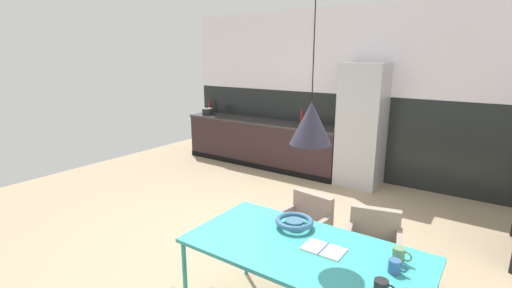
{
  "coord_description": "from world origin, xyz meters",
  "views": [
    {
      "loc": [
        2.29,
        -3.04,
        2.14
      ],
      "look_at": [
        -0.29,
        0.67,
        1.03
      ],
      "focal_mm": 25.44,
      "sensor_mm": 36.0,
      "label": 1
    }
  ],
  "objects_px": {
    "bottle_spice_small": "(209,107)",
    "mug_glass_clear": "(399,255)",
    "pendant_lamp_over_table_near": "(311,123)",
    "bottle_oil_tall": "(302,118)",
    "refrigerator_column": "(362,126)",
    "mug_white_ceramic": "(395,266)",
    "dining_table": "(304,253)",
    "open_book": "(324,249)",
    "cooking_pot": "(207,111)",
    "fruit_bowl": "(294,222)",
    "mug_tall_blue": "(382,287)",
    "armchair_far_side": "(373,239)",
    "armchair_by_stool": "(306,221)"
  },
  "relations": [
    {
      "from": "dining_table",
      "to": "mug_glass_clear",
      "type": "distance_m",
      "value": 0.66
    },
    {
      "from": "dining_table",
      "to": "mug_white_ceramic",
      "type": "height_order",
      "value": "mug_white_ceramic"
    },
    {
      "from": "dining_table",
      "to": "mug_tall_blue",
      "type": "bearing_deg",
      "value": -18.38
    },
    {
      "from": "mug_glass_clear",
      "to": "bottle_oil_tall",
      "type": "distance_m",
      "value": 4.39
    },
    {
      "from": "fruit_bowl",
      "to": "bottle_oil_tall",
      "type": "height_order",
      "value": "bottle_oil_tall"
    },
    {
      "from": "dining_table",
      "to": "mug_glass_clear",
      "type": "bearing_deg",
      "value": 17.72
    },
    {
      "from": "dining_table",
      "to": "bottle_spice_small",
      "type": "distance_m",
      "value": 5.79
    },
    {
      "from": "bottle_spice_small",
      "to": "bottle_oil_tall",
      "type": "height_order",
      "value": "bottle_spice_small"
    },
    {
      "from": "fruit_bowl",
      "to": "cooking_pot",
      "type": "xyz_separation_m",
      "value": [
        -3.94,
        3.28,
        0.16
      ]
    },
    {
      "from": "bottle_spice_small",
      "to": "bottle_oil_tall",
      "type": "relative_size",
      "value": 1.04
    },
    {
      "from": "refrigerator_column",
      "to": "mug_tall_blue",
      "type": "xyz_separation_m",
      "value": [
        1.46,
        -3.82,
        -0.21
      ]
    },
    {
      "from": "open_book",
      "to": "mug_glass_clear",
      "type": "distance_m",
      "value": 0.51
    },
    {
      "from": "bottle_oil_tall",
      "to": "cooking_pot",
      "type": "bearing_deg",
      "value": -174.93
    },
    {
      "from": "bottle_oil_tall",
      "to": "armchair_by_stool",
      "type": "bearing_deg",
      "value": -61.07
    },
    {
      "from": "mug_white_ceramic",
      "to": "cooking_pot",
      "type": "bearing_deg",
      "value": 144.18
    },
    {
      "from": "bottle_oil_tall",
      "to": "mug_glass_clear",
      "type": "bearing_deg",
      "value": -53.3
    },
    {
      "from": "armchair_far_side",
      "to": "pendant_lamp_over_table_near",
      "type": "xyz_separation_m",
      "value": [
        -0.24,
        -0.89,
        1.2
      ]
    },
    {
      "from": "mug_glass_clear",
      "to": "pendant_lamp_over_table_near",
      "type": "height_order",
      "value": "pendant_lamp_over_table_near"
    },
    {
      "from": "refrigerator_column",
      "to": "armchair_far_side",
      "type": "relative_size",
      "value": 2.72
    },
    {
      "from": "mug_white_ceramic",
      "to": "mug_tall_blue",
      "type": "xyz_separation_m",
      "value": [
        -0.01,
        -0.26,
        -0.0
      ]
    },
    {
      "from": "open_book",
      "to": "pendant_lamp_over_table_near",
      "type": "distance_m",
      "value": 0.94
    },
    {
      "from": "open_book",
      "to": "pendant_lamp_over_table_near",
      "type": "height_order",
      "value": "pendant_lamp_over_table_near"
    },
    {
      "from": "dining_table",
      "to": "cooking_pot",
      "type": "relative_size",
      "value": 7.78
    },
    {
      "from": "mug_white_ceramic",
      "to": "bottle_spice_small",
      "type": "distance_m",
      "value": 6.24
    },
    {
      "from": "refrigerator_column",
      "to": "mug_white_ceramic",
      "type": "relative_size",
      "value": 16.37
    },
    {
      "from": "fruit_bowl",
      "to": "mug_glass_clear",
      "type": "relative_size",
      "value": 2.4
    },
    {
      "from": "dining_table",
      "to": "mug_glass_clear",
      "type": "xyz_separation_m",
      "value": [
        0.62,
        0.2,
        0.1
      ]
    },
    {
      "from": "bottle_spice_small",
      "to": "mug_glass_clear",
      "type": "bearing_deg",
      "value": -35.92
    },
    {
      "from": "pendant_lamp_over_table_near",
      "to": "bottle_spice_small",
      "type": "bearing_deg",
      "value": 139.14
    },
    {
      "from": "fruit_bowl",
      "to": "pendant_lamp_over_table_near",
      "type": "xyz_separation_m",
      "value": [
        0.22,
        -0.21,
        0.88
      ]
    },
    {
      "from": "mug_white_ceramic",
      "to": "armchair_by_stool",
      "type": "bearing_deg",
      "value": 141.77
    },
    {
      "from": "dining_table",
      "to": "armchair_far_side",
      "type": "xyz_separation_m",
      "value": [
        0.24,
        0.92,
        -0.22
      ]
    },
    {
      "from": "bottle_spice_small",
      "to": "dining_table",
      "type": "bearing_deg",
      "value": -41.11
    },
    {
      "from": "cooking_pot",
      "to": "pendant_lamp_over_table_near",
      "type": "distance_m",
      "value": 5.48
    },
    {
      "from": "dining_table",
      "to": "mug_tall_blue",
      "type": "relative_size",
      "value": 13.97
    },
    {
      "from": "dining_table",
      "to": "bottle_oil_tall",
      "type": "relative_size",
      "value": 5.72
    },
    {
      "from": "mug_tall_blue",
      "to": "bottle_spice_small",
      "type": "distance_m",
      "value": 6.4
    },
    {
      "from": "open_book",
      "to": "dining_table",
      "type": "bearing_deg",
      "value": -157.46
    },
    {
      "from": "armchair_by_stool",
      "to": "pendant_lamp_over_table_near",
      "type": "xyz_separation_m",
      "value": [
        0.45,
        -0.88,
        1.2
      ]
    },
    {
      "from": "cooking_pot",
      "to": "armchair_by_stool",
      "type": "bearing_deg",
      "value": -35.09
    },
    {
      "from": "bottle_spice_small",
      "to": "armchair_far_side",
      "type": "bearing_deg",
      "value": -32.08
    },
    {
      "from": "dining_table",
      "to": "pendant_lamp_over_table_near",
      "type": "distance_m",
      "value": 0.98
    },
    {
      "from": "mug_tall_blue",
      "to": "pendant_lamp_over_table_near",
      "type": "relative_size",
      "value": 0.09
    },
    {
      "from": "armchair_far_side",
      "to": "mug_white_ceramic",
      "type": "xyz_separation_m",
      "value": [
        0.39,
        -0.86,
        0.31
      ]
    },
    {
      "from": "mug_glass_clear",
      "to": "pendant_lamp_over_table_near",
      "type": "xyz_separation_m",
      "value": [
        -0.62,
        -0.16,
        0.88
      ]
    },
    {
      "from": "dining_table",
      "to": "cooking_pot",
      "type": "height_order",
      "value": "cooking_pot"
    },
    {
      "from": "mug_white_ceramic",
      "to": "cooking_pot",
      "type": "distance_m",
      "value": 5.92
    },
    {
      "from": "mug_glass_clear",
      "to": "cooking_pot",
      "type": "distance_m",
      "value": 5.83
    },
    {
      "from": "mug_glass_clear",
      "to": "bottle_spice_small",
      "type": "relative_size",
      "value": 0.41
    },
    {
      "from": "armchair_by_stool",
      "to": "cooking_pot",
      "type": "height_order",
      "value": "cooking_pot"
    }
  ]
}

